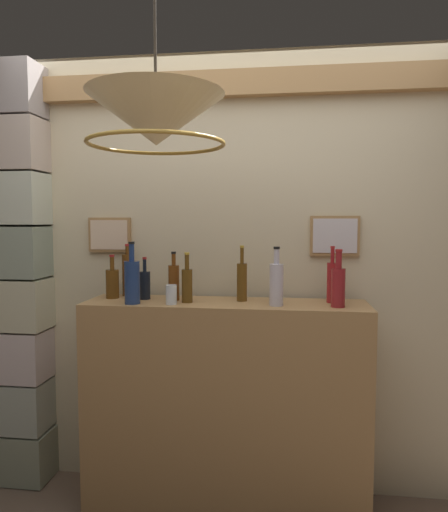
{
  "coord_description": "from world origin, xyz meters",
  "views": [
    {
      "loc": [
        0.31,
        -1.59,
        1.57
      ],
      "look_at": [
        0.0,
        0.79,
        1.39
      ],
      "focal_mm": 32.66,
      "sensor_mm": 36.0,
      "label": 1
    }
  ],
  "objects_px": {
    "liquor_bottle_port": "(112,283)",
    "pendant_lamp": "(156,121)",
    "liquor_bottle_scotch": "(242,281)",
    "liquor_bottle_gin": "(128,274)",
    "liquor_bottle_mezcal": "(187,284)",
    "liquor_bottle_whiskey": "(132,281)",
    "glass_tumbler_rocks": "(171,295)",
    "liquor_bottle_vermouth": "(332,281)",
    "liquor_bottle_rye": "(145,284)",
    "liquor_bottle_rum": "(338,285)",
    "liquor_bottle_tequila": "(174,281)",
    "liquor_bottle_sherry": "(276,283)"
  },
  "relations": [
    {
      "from": "liquor_bottle_rum",
      "to": "glass_tumbler_rocks",
      "type": "xyz_separation_m",
      "value": [
        -0.85,
        -0.04,
        -0.06
      ]
    },
    {
      "from": "liquor_bottle_mezcal",
      "to": "liquor_bottle_whiskey",
      "type": "xyz_separation_m",
      "value": [
        -0.27,
        -0.08,
        0.02
      ]
    },
    {
      "from": "liquor_bottle_gin",
      "to": "liquor_bottle_whiskey",
      "type": "xyz_separation_m",
      "value": [
        0.11,
        -0.25,
        -0.0
      ]
    },
    {
      "from": "liquor_bottle_scotch",
      "to": "glass_tumbler_rocks",
      "type": "bearing_deg",
      "value": -157.1
    },
    {
      "from": "liquor_bottle_port",
      "to": "liquor_bottle_sherry",
      "type": "bearing_deg",
      "value": -6.75
    },
    {
      "from": "liquor_bottle_tequila",
      "to": "pendant_lamp",
      "type": "relative_size",
      "value": 0.47
    },
    {
      "from": "liquor_bottle_gin",
      "to": "liquor_bottle_vermouth",
      "type": "distance_m",
      "value": 1.15
    },
    {
      "from": "liquor_bottle_mezcal",
      "to": "liquor_bottle_sherry",
      "type": "relative_size",
      "value": 0.88
    },
    {
      "from": "liquor_bottle_vermouth",
      "to": "liquor_bottle_scotch",
      "type": "distance_m",
      "value": 0.48
    },
    {
      "from": "liquor_bottle_gin",
      "to": "liquor_bottle_whiskey",
      "type": "distance_m",
      "value": 0.27
    },
    {
      "from": "liquor_bottle_gin",
      "to": "glass_tumbler_rocks",
      "type": "distance_m",
      "value": 0.4
    },
    {
      "from": "liquor_bottle_scotch",
      "to": "liquor_bottle_gin",
      "type": "bearing_deg",
      "value": 172.16
    },
    {
      "from": "liquor_bottle_port",
      "to": "pendant_lamp",
      "type": "bearing_deg",
      "value": -55.6
    },
    {
      "from": "liquor_bottle_scotch",
      "to": "liquor_bottle_sherry",
      "type": "bearing_deg",
      "value": -31.15
    },
    {
      "from": "liquor_bottle_scotch",
      "to": "pendant_lamp",
      "type": "bearing_deg",
      "value": -113.57
    },
    {
      "from": "liquor_bottle_rye",
      "to": "liquor_bottle_rum",
      "type": "xyz_separation_m",
      "value": [
        1.03,
        -0.1,
        0.03
      ]
    },
    {
      "from": "liquor_bottle_whiskey",
      "to": "glass_tumbler_rocks",
      "type": "distance_m",
      "value": 0.22
    },
    {
      "from": "liquor_bottle_gin",
      "to": "glass_tumbler_rocks",
      "type": "xyz_separation_m",
      "value": [
        0.32,
        -0.24,
        -0.07
      ]
    },
    {
      "from": "liquor_bottle_gin",
      "to": "pendant_lamp",
      "type": "xyz_separation_m",
      "value": [
        0.39,
        -0.74,
        0.7
      ]
    },
    {
      "from": "liquor_bottle_mezcal",
      "to": "liquor_bottle_rye",
      "type": "bearing_deg",
      "value": 164.88
    },
    {
      "from": "liquor_bottle_vermouth",
      "to": "liquor_bottle_port",
      "type": "xyz_separation_m",
      "value": [
        -1.2,
        -0.02,
        -0.03
      ]
    },
    {
      "from": "liquor_bottle_rum",
      "to": "pendant_lamp",
      "type": "xyz_separation_m",
      "value": [
        -0.78,
        -0.54,
        0.71
      ]
    },
    {
      "from": "liquor_bottle_whiskey",
      "to": "liquor_bottle_mezcal",
      "type": "bearing_deg",
      "value": 15.61
    },
    {
      "from": "liquor_bottle_sherry",
      "to": "liquor_bottle_whiskey",
      "type": "relative_size",
      "value": 0.93
    },
    {
      "from": "liquor_bottle_rum",
      "to": "liquor_bottle_scotch",
      "type": "bearing_deg",
      "value": 167.34
    },
    {
      "from": "liquor_bottle_mezcal",
      "to": "liquor_bottle_scotch",
      "type": "height_order",
      "value": "liquor_bottle_scotch"
    },
    {
      "from": "liquor_bottle_gin",
      "to": "liquor_bottle_mezcal",
      "type": "relative_size",
      "value": 1.12
    },
    {
      "from": "liquor_bottle_gin",
      "to": "liquor_bottle_mezcal",
      "type": "xyz_separation_m",
      "value": [
        0.39,
        -0.17,
        -0.03
      ]
    },
    {
      "from": "liquor_bottle_mezcal",
      "to": "liquor_bottle_whiskey",
      "type": "bearing_deg",
      "value": -164.39
    },
    {
      "from": "liquor_bottle_mezcal",
      "to": "liquor_bottle_port",
      "type": "relative_size",
      "value": 1.09
    },
    {
      "from": "liquor_bottle_gin",
      "to": "liquor_bottle_tequila",
      "type": "height_order",
      "value": "liquor_bottle_gin"
    },
    {
      "from": "liquor_bottle_rye",
      "to": "liquor_bottle_whiskey",
      "type": "distance_m",
      "value": 0.15
    },
    {
      "from": "liquor_bottle_vermouth",
      "to": "liquor_bottle_scotch",
      "type": "relative_size",
      "value": 1.0
    },
    {
      "from": "liquor_bottle_whiskey",
      "to": "liquor_bottle_port",
      "type": "bearing_deg",
      "value": 137.45
    },
    {
      "from": "liquor_bottle_port",
      "to": "liquor_bottle_scotch",
      "type": "height_order",
      "value": "liquor_bottle_scotch"
    },
    {
      "from": "liquor_bottle_port",
      "to": "liquor_bottle_scotch",
      "type": "xyz_separation_m",
      "value": [
        0.72,
        0.01,
        0.02
      ]
    },
    {
      "from": "glass_tumbler_rocks",
      "to": "liquor_bottle_rum",
      "type": "bearing_deg",
      "value": 2.56
    },
    {
      "from": "liquor_bottle_sherry",
      "to": "liquor_bottle_whiskey",
      "type": "distance_m",
      "value": 0.75
    },
    {
      "from": "liquor_bottle_mezcal",
      "to": "glass_tumbler_rocks",
      "type": "distance_m",
      "value": 0.11
    },
    {
      "from": "liquor_bottle_scotch",
      "to": "liquor_bottle_rum",
      "type": "bearing_deg",
      "value": -12.66
    },
    {
      "from": "liquor_bottle_port",
      "to": "pendant_lamp",
      "type": "height_order",
      "value": "pendant_lamp"
    },
    {
      "from": "liquor_bottle_vermouth",
      "to": "liquor_bottle_whiskey",
      "type": "xyz_separation_m",
      "value": [
        -1.03,
        -0.17,
        0.01
      ]
    },
    {
      "from": "glass_tumbler_rocks",
      "to": "pendant_lamp",
      "type": "bearing_deg",
      "value": -82.13
    },
    {
      "from": "liquor_bottle_tequila",
      "to": "liquor_bottle_vermouth",
      "type": "bearing_deg",
      "value": 2.73
    },
    {
      "from": "liquor_bottle_gin",
      "to": "pendant_lamp",
      "type": "distance_m",
      "value": 1.09
    },
    {
      "from": "liquor_bottle_whiskey",
      "to": "liquor_bottle_scotch",
      "type": "distance_m",
      "value": 0.58
    },
    {
      "from": "liquor_bottle_sherry",
      "to": "pendant_lamp",
      "type": "xyz_separation_m",
      "value": [
        -0.47,
        -0.54,
        0.71
      ]
    },
    {
      "from": "liquor_bottle_gin",
      "to": "liquor_bottle_mezcal",
      "type": "height_order",
      "value": "liquor_bottle_gin"
    },
    {
      "from": "liquor_bottle_rum",
      "to": "liquor_bottle_tequila",
      "type": "bearing_deg",
      "value": 174.31
    },
    {
      "from": "liquor_bottle_rye",
      "to": "pendant_lamp",
      "type": "xyz_separation_m",
      "value": [
        0.25,
        -0.64,
        0.74
      ]
    }
  ]
}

